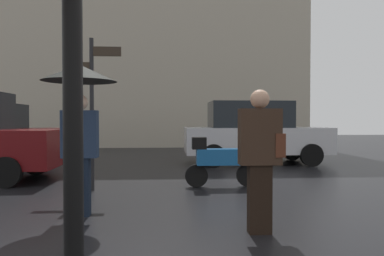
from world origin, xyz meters
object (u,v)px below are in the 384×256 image
at_px(street_signpost, 92,98).
at_px(pedestrian_with_umbrella, 80,97).
at_px(pedestrian_with_bag, 261,152).
at_px(parked_scooter, 220,159).
at_px(parked_car_left, 254,132).

bearing_deg(street_signpost, pedestrian_with_umbrella, -83.69).
relative_size(pedestrian_with_bag, parked_scooter, 1.14).
bearing_deg(street_signpost, pedestrian_with_bag, -48.19).
bearing_deg(parked_car_left, pedestrian_with_bag, -115.12).
distance_m(pedestrian_with_bag, parked_scooter, 3.09).
xyz_separation_m(parked_scooter, street_signpost, (-2.50, -0.20, 1.21)).
bearing_deg(street_signpost, parked_car_left, 45.00).
distance_m(parked_car_left, street_signpost, 5.86).
xyz_separation_m(pedestrian_with_bag, parked_car_left, (1.55, 6.96, -0.00)).
distance_m(pedestrian_with_umbrella, parked_scooter, 3.30).
height_order(parked_scooter, street_signpost, street_signpost).
distance_m(pedestrian_with_bag, street_signpost, 3.91).
bearing_deg(street_signpost, parked_scooter, 4.62).
height_order(pedestrian_with_umbrella, street_signpost, street_signpost).
xyz_separation_m(parked_scooter, parked_car_left, (1.61, 3.90, 0.41)).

